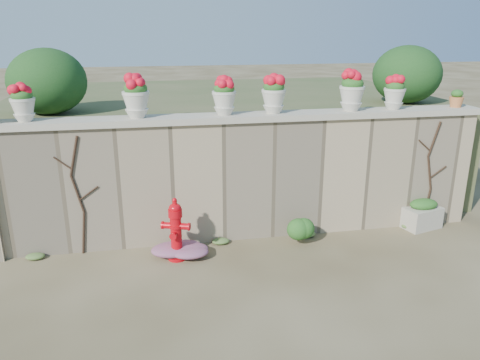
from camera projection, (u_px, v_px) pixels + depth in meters
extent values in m
plane|color=#473B23|center=(273.00, 288.00, 6.43)|extent=(80.00, 80.00, 0.00)
cube|color=tan|center=(247.00, 179.00, 7.80)|extent=(8.00, 0.40, 2.00)
cube|color=#BDB4A0|center=(247.00, 117.00, 7.48)|extent=(8.10, 0.52, 0.10)
cube|color=#384C23|center=(219.00, 137.00, 10.79)|extent=(9.00, 6.00, 2.00)
ellipsoid|color=#143814|center=(47.00, 81.00, 7.88)|extent=(1.30, 1.30, 1.10)
ellipsoid|color=#143814|center=(407.00, 74.00, 9.05)|extent=(1.30, 1.30, 1.10)
cylinder|color=black|center=(84.00, 233.00, 7.33)|extent=(0.12, 0.04, 0.70)
cylinder|color=black|center=(78.00, 194.00, 7.12)|extent=(0.17, 0.04, 0.61)
cylinder|color=black|center=(74.00, 156.00, 6.94)|extent=(0.18, 0.04, 0.61)
cylinder|color=black|center=(89.00, 193.00, 7.15)|extent=(0.30, 0.02, 0.22)
cylinder|color=black|center=(62.00, 163.00, 6.94)|extent=(0.25, 0.02, 0.21)
cylinder|color=black|center=(426.00, 207.00, 8.37)|extent=(0.12, 0.04, 0.70)
cylinder|color=black|center=(429.00, 173.00, 8.17)|extent=(0.17, 0.04, 0.61)
cylinder|color=black|center=(434.00, 139.00, 7.98)|extent=(0.18, 0.04, 0.61)
cylinder|color=black|center=(438.00, 172.00, 8.20)|extent=(0.30, 0.02, 0.22)
cylinder|color=black|center=(424.00, 145.00, 7.98)|extent=(0.25, 0.02, 0.21)
cylinder|color=red|center=(177.00, 257.00, 7.25)|extent=(0.28, 0.28, 0.05)
cylinder|color=red|center=(176.00, 235.00, 7.13)|extent=(0.17, 0.17, 0.62)
cylinder|color=red|center=(176.00, 226.00, 7.08)|extent=(0.21, 0.21, 0.04)
cylinder|color=red|center=(175.00, 213.00, 7.02)|extent=(0.21, 0.21, 0.12)
ellipsoid|color=red|center=(175.00, 207.00, 6.99)|extent=(0.19, 0.19, 0.14)
cylinder|color=red|center=(175.00, 202.00, 6.96)|extent=(0.07, 0.07, 0.10)
cylinder|color=red|center=(167.00, 225.00, 7.10)|extent=(0.17, 0.14, 0.10)
cylinder|color=red|center=(185.00, 226.00, 7.06)|extent=(0.17, 0.14, 0.10)
cylinder|color=red|center=(174.00, 235.00, 7.01)|extent=(0.12, 0.12, 0.09)
cube|color=#BDB4A0|center=(422.00, 218.00, 8.33)|extent=(0.73, 0.54, 0.38)
ellipsoid|color=#1E5119|center=(424.00, 204.00, 8.25)|extent=(0.56, 0.43, 0.20)
ellipsoid|color=#1E5119|center=(306.00, 227.00, 7.62)|extent=(0.67, 0.61, 0.64)
ellipsoid|color=#B22399|center=(184.00, 249.00, 7.25)|extent=(1.02, 0.68, 0.27)
ellipsoid|color=white|center=(195.00, 250.00, 7.36)|extent=(0.47, 0.37, 0.17)
ellipsoid|color=#1E5119|center=(22.00, 95.00, 6.76)|extent=(0.30, 0.30, 0.18)
ellipsoid|color=red|center=(21.00, 90.00, 6.73)|extent=(0.27, 0.27, 0.19)
ellipsoid|color=#1E5119|center=(135.00, 88.00, 7.02)|extent=(0.36, 0.36, 0.21)
ellipsoid|color=red|center=(135.00, 82.00, 6.99)|extent=(0.31, 0.31, 0.22)
ellipsoid|color=#1E5119|center=(224.00, 89.00, 7.27)|extent=(0.33, 0.33, 0.20)
ellipsoid|color=red|center=(224.00, 83.00, 7.24)|extent=(0.29, 0.29, 0.21)
ellipsoid|color=#1E5119|center=(274.00, 87.00, 7.41)|extent=(0.34, 0.34, 0.20)
ellipsoid|color=red|center=(274.00, 81.00, 7.38)|extent=(0.29, 0.29, 0.21)
ellipsoid|color=#1E5119|center=(353.00, 83.00, 7.63)|extent=(0.36, 0.36, 0.21)
ellipsoid|color=red|center=(353.00, 78.00, 7.61)|extent=(0.31, 0.31, 0.22)
ellipsoid|color=#1E5119|center=(395.00, 86.00, 7.79)|extent=(0.31, 0.31, 0.19)
ellipsoid|color=red|center=(396.00, 81.00, 7.76)|extent=(0.27, 0.27, 0.19)
ellipsoid|color=#1E5119|center=(457.00, 94.00, 8.05)|extent=(0.20, 0.20, 0.14)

